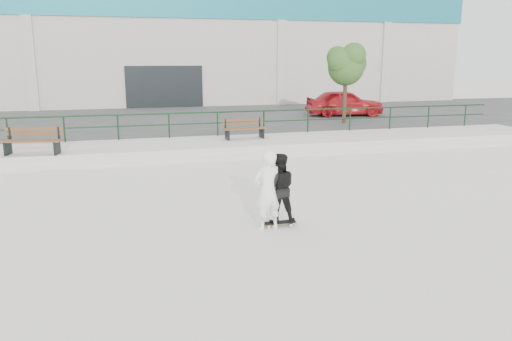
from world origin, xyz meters
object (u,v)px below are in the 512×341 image
object	(u,v)px
seated_skater	(268,191)
skateboard	(279,223)
bench_left	(33,141)
red_car	(344,103)
standing_skater	(279,188)
bench_right	(244,129)
tree	(346,63)

from	to	relation	value
seated_skater	skateboard	bearing A→B (deg)	-162.76
bench_left	red_car	world-z (taller)	red_car
red_car	seated_skater	world-z (taller)	red_car
red_car	standing_skater	bearing A→B (deg)	159.71
bench_left	red_car	size ratio (longest dim) A/B	0.47
bench_right	red_car	distance (m)	9.87
red_car	skateboard	size ratio (longest dim) A/B	5.48
skateboard	seated_skater	world-z (taller)	seated_skater
skateboard	red_car	bearing A→B (deg)	59.44
bench_right	skateboard	distance (m)	9.40
skateboard	standing_skater	size ratio (longest dim) A/B	0.50
skateboard	standing_skater	xyz separation A→B (m)	(0.00, 0.00, 0.80)
bench_right	seated_skater	distance (m)	9.57
skateboard	standing_skater	bearing A→B (deg)	0.00
bench_right	tree	bearing A→B (deg)	25.38
bench_right	standing_skater	size ratio (longest dim) A/B	1.14
bench_right	red_car	size ratio (longest dim) A/B	0.42
bench_left	red_car	bearing A→B (deg)	39.58
red_car	standing_skater	world-z (taller)	red_car
bench_left	skateboard	world-z (taller)	bench_left
bench_right	tree	distance (m)	7.38
tree	skateboard	world-z (taller)	tree
tree	red_car	world-z (taller)	tree
skateboard	seated_skater	size ratio (longest dim) A/B	0.44
seated_skater	red_car	bearing A→B (deg)	-130.98
bench_right	tree	xyz separation A→B (m)	(6.01, 3.46, 2.53)
bench_right	seated_skater	size ratio (longest dim) A/B	1.01
red_car	skateboard	distance (m)	18.12
bench_left	seated_skater	size ratio (longest dim) A/B	1.14
tree	skateboard	xyz separation A→B (m)	(-7.49, -12.70, -3.36)
bench_left	skateboard	size ratio (longest dim) A/B	2.59
red_car	bench_left	bearing A→B (deg)	126.75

